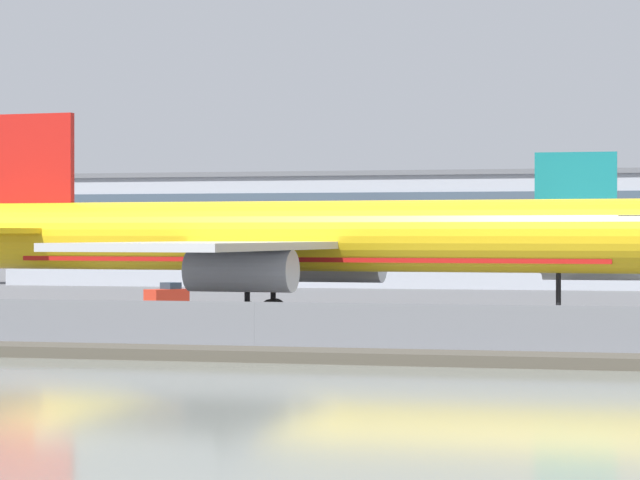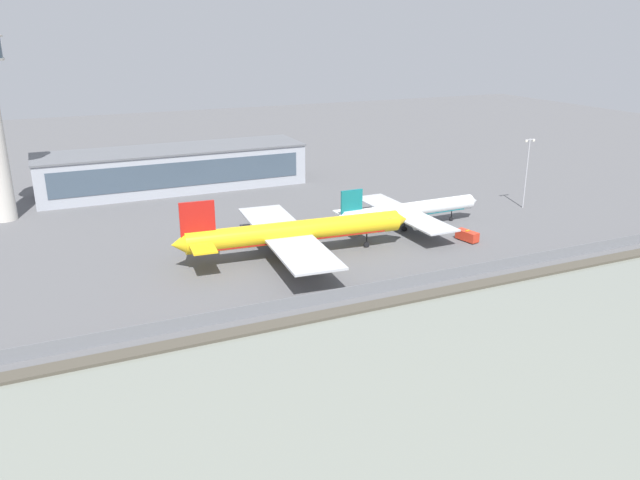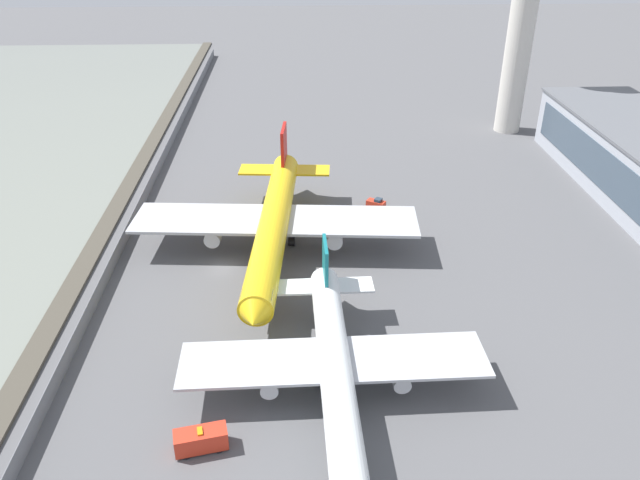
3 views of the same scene
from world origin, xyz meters
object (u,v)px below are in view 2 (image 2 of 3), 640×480
object	(u,v)px
passenger_jet_white_teal	(407,211)
baggage_tug	(201,238)
apron_light_mast_apron_west	(527,169)
cargo_jet_yellow	(292,233)
ops_van	(468,236)

from	to	relation	value
passenger_jet_white_teal	baggage_tug	xyz separation A→B (m)	(-46.46, 10.32, -3.34)
passenger_jet_white_teal	apron_light_mast_apron_west	distance (m)	37.45
cargo_jet_yellow	baggage_tug	size ratio (longest dim) A/B	14.16
cargo_jet_yellow	baggage_tug	bearing A→B (deg)	130.53
passenger_jet_white_teal	apron_light_mast_apron_west	world-z (taller)	apron_light_mast_apron_west
cargo_jet_yellow	passenger_jet_white_teal	world-z (taller)	cargo_jet_yellow
cargo_jet_yellow	baggage_tug	xyz separation A→B (m)	(-14.85, 17.37, -4.39)
baggage_tug	ops_van	xyz separation A→B (m)	(53.65, -24.07, 0.47)
baggage_tug	ops_van	bearing A→B (deg)	-24.17
baggage_tug	cargo_jet_yellow	bearing A→B (deg)	-49.47
cargo_jet_yellow	ops_van	bearing A→B (deg)	-9.80
cargo_jet_yellow	passenger_jet_white_teal	size ratio (longest dim) A/B	1.29
ops_van	apron_light_mast_apron_west	bearing A→B (deg)	28.50
baggage_tug	ops_van	size ratio (longest dim) A/B	0.65
ops_van	baggage_tug	bearing A→B (deg)	155.83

